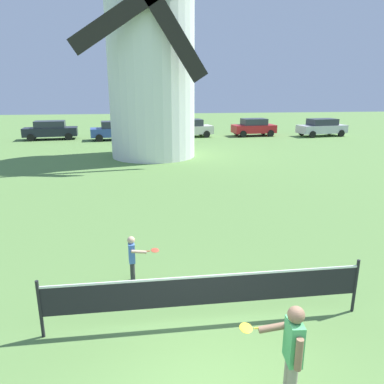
{
  "coord_description": "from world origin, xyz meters",
  "views": [
    {
      "loc": [
        -0.96,
        -4.1,
        4.22
      ],
      "look_at": [
        0.08,
        3.66,
        1.98
      ],
      "focal_mm": 34.04,
      "sensor_mm": 36.0,
      "label": 1
    }
  ],
  "objects_px": {
    "player_near": "(291,350)",
    "parked_car_silver": "(322,127)",
    "parked_car_blue": "(116,130)",
    "parked_car_cream": "(188,128)",
    "tennis_net": "(207,290)",
    "player_far": "(133,256)",
    "parked_car_black": "(50,130)",
    "parked_car_red": "(254,127)",
    "windmill": "(151,50)"
  },
  "relations": [
    {
      "from": "tennis_net",
      "to": "parked_car_blue",
      "type": "height_order",
      "value": "parked_car_blue"
    },
    {
      "from": "player_far",
      "to": "parked_car_black",
      "type": "relative_size",
      "value": 0.24
    },
    {
      "from": "parked_car_black",
      "to": "parked_car_cream",
      "type": "distance_m",
      "value": 11.78
    },
    {
      "from": "parked_car_blue",
      "to": "parked_car_red",
      "type": "distance_m",
      "value": 12.33
    },
    {
      "from": "windmill",
      "to": "parked_car_black",
      "type": "height_order",
      "value": "windmill"
    },
    {
      "from": "player_near",
      "to": "parked_car_red",
      "type": "bearing_deg",
      "value": 74.06
    },
    {
      "from": "tennis_net",
      "to": "parked_car_cream",
      "type": "height_order",
      "value": "parked_car_cream"
    },
    {
      "from": "parked_car_cream",
      "to": "windmill",
      "type": "bearing_deg",
      "value": -110.35
    },
    {
      "from": "parked_car_black",
      "to": "parked_car_red",
      "type": "relative_size",
      "value": 1.14
    },
    {
      "from": "player_far",
      "to": "parked_car_black",
      "type": "bearing_deg",
      "value": 106.68
    },
    {
      "from": "windmill",
      "to": "parked_car_blue",
      "type": "distance_m",
      "value": 10.26
    },
    {
      "from": "parked_car_blue",
      "to": "parked_car_cream",
      "type": "xyz_separation_m",
      "value": [
        6.26,
        0.93,
        0.0
      ]
    },
    {
      "from": "windmill",
      "to": "player_far",
      "type": "height_order",
      "value": "windmill"
    },
    {
      "from": "tennis_net",
      "to": "parked_car_cream",
      "type": "relative_size",
      "value": 1.31
    },
    {
      "from": "tennis_net",
      "to": "parked_car_red",
      "type": "height_order",
      "value": "parked_car_red"
    },
    {
      "from": "parked_car_black",
      "to": "tennis_net",
      "type": "bearing_deg",
      "value": -71.67
    },
    {
      "from": "tennis_net",
      "to": "player_near",
      "type": "relative_size",
      "value": 3.89
    },
    {
      "from": "parked_car_black",
      "to": "player_near",
      "type": "bearing_deg",
      "value": -71.32
    },
    {
      "from": "tennis_net",
      "to": "parked_car_red",
      "type": "xyz_separation_m",
      "value": [
        8.98,
        26.67,
        0.12
      ]
    },
    {
      "from": "parked_car_silver",
      "to": "player_near",
      "type": "bearing_deg",
      "value": -117.31
    },
    {
      "from": "windmill",
      "to": "parked_car_red",
      "type": "height_order",
      "value": "windmill"
    },
    {
      "from": "tennis_net",
      "to": "parked_car_black",
      "type": "bearing_deg",
      "value": 108.33
    },
    {
      "from": "player_far",
      "to": "parked_car_black",
      "type": "distance_m",
      "value": 26.08
    },
    {
      "from": "windmill",
      "to": "parked_car_blue",
      "type": "xyz_separation_m",
      "value": [
        -2.91,
        8.09,
        -5.59
      ]
    },
    {
      "from": "parked_car_red",
      "to": "player_near",
      "type": "bearing_deg",
      "value": -105.94
    },
    {
      "from": "tennis_net",
      "to": "parked_car_silver",
      "type": "bearing_deg",
      "value": 59.62
    },
    {
      "from": "player_far",
      "to": "parked_car_silver",
      "type": "relative_size",
      "value": 0.24
    },
    {
      "from": "player_near",
      "to": "parked_car_cream",
      "type": "relative_size",
      "value": 0.34
    },
    {
      "from": "player_near",
      "to": "parked_car_silver",
      "type": "height_order",
      "value": "parked_car_silver"
    },
    {
      "from": "parked_car_blue",
      "to": "parked_car_silver",
      "type": "height_order",
      "value": "same"
    },
    {
      "from": "tennis_net",
      "to": "player_near",
      "type": "height_order",
      "value": "player_near"
    },
    {
      "from": "tennis_net",
      "to": "parked_car_blue",
      "type": "relative_size",
      "value": 1.36
    },
    {
      "from": "tennis_net",
      "to": "parked_car_blue",
      "type": "distance_m",
      "value": 25.89
    },
    {
      "from": "windmill",
      "to": "parked_car_red",
      "type": "xyz_separation_m",
      "value": [
        9.38,
        9.08,
        -5.59
      ]
    },
    {
      "from": "parked_car_cream",
      "to": "parked_car_silver",
      "type": "distance_m",
      "value": 12.15
    },
    {
      "from": "player_near",
      "to": "parked_car_black",
      "type": "relative_size",
      "value": 0.33
    },
    {
      "from": "player_far",
      "to": "parked_car_black",
      "type": "xyz_separation_m",
      "value": [
        -7.48,
        24.98,
        0.18
      ]
    },
    {
      "from": "player_near",
      "to": "parked_car_red",
      "type": "relative_size",
      "value": 0.38
    },
    {
      "from": "player_near",
      "to": "parked_car_cream",
      "type": "height_order",
      "value": "parked_car_cream"
    },
    {
      "from": "player_near",
      "to": "parked_car_blue",
      "type": "bearing_deg",
      "value": 98.53
    },
    {
      "from": "tennis_net",
      "to": "player_near",
      "type": "xyz_separation_m",
      "value": [
        0.82,
        -1.89,
        0.17
      ]
    },
    {
      "from": "player_far",
      "to": "parked_car_cream",
      "type": "xyz_separation_m",
      "value": [
        4.3,
        24.9,
        0.18
      ]
    },
    {
      "from": "parked_car_silver",
      "to": "player_far",
      "type": "bearing_deg",
      "value": -124.39
    },
    {
      "from": "player_near",
      "to": "parked_car_silver",
      "type": "relative_size",
      "value": 0.33
    },
    {
      "from": "player_near",
      "to": "parked_car_red",
      "type": "xyz_separation_m",
      "value": [
        8.16,
        28.56,
        -0.05
      ]
    },
    {
      "from": "player_near",
      "to": "player_far",
      "type": "xyz_separation_m",
      "value": [
        -2.18,
        3.6,
        -0.23
      ]
    },
    {
      "from": "windmill",
      "to": "player_near",
      "type": "relative_size",
      "value": 8.65
    },
    {
      "from": "parked_car_black",
      "to": "parked_car_red",
      "type": "xyz_separation_m",
      "value": [
        17.82,
        -0.02,
        -0.0
      ]
    },
    {
      "from": "parked_car_silver",
      "to": "windmill",
      "type": "bearing_deg",
      "value": -152.35
    },
    {
      "from": "windmill",
      "to": "parked_car_cream",
      "type": "xyz_separation_m",
      "value": [
        3.34,
        9.02,
        -5.59
      ]
    }
  ]
}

